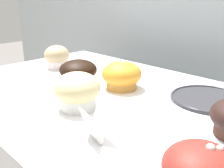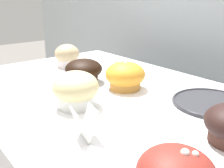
{
  "view_description": "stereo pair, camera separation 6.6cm",
  "coord_description": "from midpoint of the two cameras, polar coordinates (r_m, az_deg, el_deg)",
  "views": [
    {
      "loc": [
        0.48,
        -0.47,
        1.16
      ],
      "look_at": [
        0.04,
        -0.03,
        0.94
      ],
      "focal_mm": 42.0,
      "sensor_mm": 36.0,
      "label": 1
    },
    {
      "loc": [
        0.52,
        -0.42,
        1.16
      ],
      "look_at": [
        0.04,
        -0.03,
        0.94
      ],
      "focal_mm": 42.0,
      "sensor_mm": 36.0,
      "label": 2
    }
  ],
  "objects": [
    {
      "name": "muffin_back_center",
      "position": [
        0.75,
        -0.38,
        1.76
      ],
      "size": [
        0.11,
        0.11,
        0.08
      ],
      "color": "#C48438",
      "rests_on": "display_counter"
    },
    {
      "name": "muffin_back_right",
      "position": [
        0.62,
        -10.6,
        -1.57
      ],
      "size": [
        0.11,
        0.11,
        0.09
      ],
      "color": "white",
      "rests_on": "display_counter"
    },
    {
      "name": "muffin_back_left",
      "position": [
        0.8,
        -9.67,
        2.64
      ],
      "size": [
        0.11,
        0.11,
        0.07
      ],
      "color": "#2F211B",
      "rests_on": "display_counter"
    },
    {
      "name": "muffin_front_left",
      "position": [
        0.99,
        -13.79,
        5.67
      ],
      "size": [
        0.09,
        0.09,
        0.08
      ],
      "color": "silver",
      "rests_on": "display_counter"
    },
    {
      "name": "price_card",
      "position": [
        0.49,
        -7.61,
        -8.82
      ],
      "size": [
        0.06,
        0.05,
        0.06
      ],
      "color": "white",
      "rests_on": "display_counter"
    },
    {
      "name": "wall_back",
      "position": [
        1.19,
        18.94,
        5.44
      ],
      "size": [
        3.2,
        0.1,
        1.8
      ],
      "primitive_type": "cube",
      "color": "#A8B2B7",
      "rests_on": "ground"
    },
    {
      "name": "serving_plate",
      "position": [
        0.71,
        17.84,
        -3.07
      ],
      "size": [
        0.19,
        0.19,
        0.01
      ],
      "color": "#2D2D33",
      "rests_on": "display_counter"
    }
  ]
}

